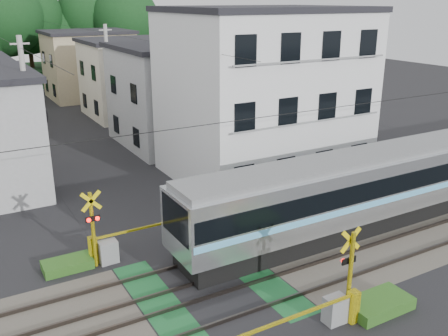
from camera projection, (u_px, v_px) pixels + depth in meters
ground at (210, 289)px, 17.48m from camera, size 120.00×120.00×0.00m
track_bed at (210, 288)px, 17.47m from camera, size 120.00×120.00×0.14m
crossing_signal_near at (339, 303)px, 15.47m from camera, size 4.74×0.65×3.09m
crossing_signal_far at (105, 246)px, 19.04m from camera, size 4.74×0.65×3.09m
apartment_block at (263, 93)px, 27.79m from camera, size 10.20×8.36×9.30m
houses_row at (51, 88)px, 37.85m from camera, size 22.07×31.35×6.80m
tree_hill at (16, 34)px, 55.76m from camera, size 40.00×13.11×11.97m
catenary at (346, 162)px, 19.15m from camera, size 60.00×5.04×7.00m
utility_poles at (39, 84)px, 34.58m from camera, size 7.90×42.00×8.00m
pedestrian at (44, 114)px, 40.59m from camera, size 0.62×0.46×1.54m
weed_patches at (254, 273)px, 18.18m from camera, size 10.25×8.80×0.40m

